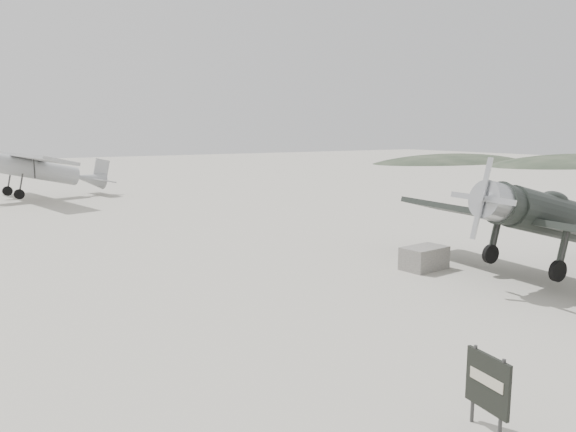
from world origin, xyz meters
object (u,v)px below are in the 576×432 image
Objects in this scene: equipment_block at (424,258)px; highwing_monoplane at (38,166)px; lowwing_monoplane at (562,220)px; sign_board at (488,384)px.

highwing_monoplane is at bearing 106.47° from equipment_block.
lowwing_monoplane is 0.86× the size of highwing_monoplane.
lowwing_monoplane is at bearing -47.21° from equipment_block.
sign_board is at bearing -130.02° from equipment_block.
highwing_monoplane is at bearing 114.00° from lowwing_monoplane.
lowwing_monoplane is 10.57m from sign_board.
lowwing_monoplane reaches higher than equipment_block.
sign_board is (-6.56, -7.82, 0.39)m from equipment_block.
highwing_monoplane is 8.33× the size of equipment_block.
lowwing_monoplane is at bearing 35.00° from sign_board.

